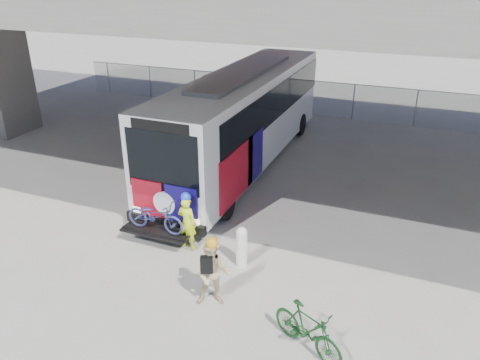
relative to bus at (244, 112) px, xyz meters
The scene contains 7 objects.
ground 5.37m from the bus, 66.08° to the right, with size 160.00×160.00×0.00m, color #9E9991.
bus is the anchor object (origin of this frame).
chainlink_fence 7.78m from the bus, 75.05° to the left, with size 30.00×0.06×30.00m.
bollard 7.22m from the bus, 68.60° to the right, with size 0.30×0.30×1.14m.
cyclist_hivis 6.51m from the bus, 82.33° to the right, with size 0.60×0.42×1.71m.
cyclist_tan 8.73m from the bus, 72.87° to the right, with size 0.98×0.89×1.80m.
bike_parked 10.27m from the bus, 60.85° to the right, with size 0.51×1.79×1.08m, color #133D19.
Camera 1 is at (4.44, -11.63, 7.24)m, focal length 35.00 mm.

